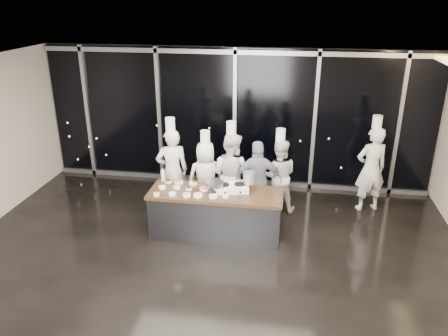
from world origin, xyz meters
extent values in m
plane|color=black|center=(0.00, 0.00, 0.00)|extent=(9.00, 9.00, 0.00)
cube|color=#BFB3A3|center=(0.00, 3.50, 1.60)|extent=(9.00, 0.02, 3.20)
cube|color=#BFB3A3|center=(0.00, -3.50, 1.60)|extent=(9.00, 0.02, 3.20)
cube|color=silver|center=(0.00, 0.00, 3.20)|extent=(9.00, 7.00, 0.02)
cube|color=black|center=(0.00, 3.44, 1.60)|extent=(8.90, 0.04, 3.18)
cube|color=#93969B|center=(0.00, 3.39, 3.10)|extent=(8.90, 0.08, 0.10)
cube|color=#93969B|center=(0.00, 3.39, 0.05)|extent=(8.90, 0.08, 0.10)
cube|color=#93969B|center=(-3.60, 3.39, 1.60)|extent=(0.08, 0.08, 3.20)
cube|color=#93969B|center=(-1.80, 3.39, 1.60)|extent=(0.08, 0.08, 3.20)
cube|color=#93969B|center=(0.00, 3.39, 1.60)|extent=(0.08, 0.08, 3.20)
cube|color=#93969B|center=(1.80, 3.39, 1.60)|extent=(0.08, 0.08, 3.20)
cube|color=#93969B|center=(3.60, 3.39, 1.60)|extent=(0.08, 0.08, 3.20)
cube|color=#323337|center=(0.00, 0.90, 0.42)|extent=(2.40, 0.80, 0.84)
cube|color=#482F1E|center=(0.00, 0.90, 0.87)|extent=(2.46, 0.86, 0.06)
cube|color=white|center=(0.28, 1.00, 0.96)|extent=(0.66, 0.49, 0.12)
cylinder|color=black|center=(0.14, 0.97, 1.03)|extent=(0.24, 0.24, 0.02)
cylinder|color=black|center=(0.42, 1.04, 1.03)|extent=(0.24, 0.24, 0.02)
cylinder|color=black|center=(0.19, 0.78, 0.95)|extent=(0.04, 0.03, 0.04)
cylinder|color=black|center=(0.46, 0.85, 0.95)|extent=(0.04, 0.03, 0.04)
cylinder|color=gray|center=(-0.02, 0.91, 1.07)|extent=(0.41, 0.41, 0.06)
cube|color=#4C2B14|center=(-0.31, 0.85, 1.07)|extent=(0.25, 0.09, 0.02)
cylinder|color=#B9B9BB|center=(0.59, 1.09, 1.15)|extent=(0.26, 0.26, 0.21)
cylinder|color=white|center=(-1.04, 0.59, 0.92)|extent=(0.11, 0.11, 0.04)
cylinder|color=orange|center=(-1.04, 0.59, 0.94)|extent=(0.09, 0.09, 0.01)
cylinder|color=white|center=(-1.02, 0.89, 0.92)|extent=(0.14, 0.14, 0.04)
cylinder|color=beige|center=(-1.02, 0.89, 0.94)|extent=(0.11, 0.11, 0.01)
cylinder|color=white|center=(-0.98, 1.17, 0.92)|extent=(0.13, 0.13, 0.04)
cylinder|color=black|center=(-0.98, 1.17, 0.94)|extent=(0.11, 0.11, 0.01)
cylinder|color=white|center=(-0.75, 0.65, 0.92)|extent=(0.13, 0.13, 0.04)
cylinder|color=silver|center=(-0.75, 0.65, 0.94)|extent=(0.10, 0.10, 0.01)
cylinder|color=white|center=(-0.75, 0.92, 0.92)|extent=(0.13, 0.13, 0.04)
cylinder|color=#E5B372|center=(-0.75, 0.92, 0.94)|extent=(0.10, 0.10, 0.01)
cylinder|color=white|center=(-0.77, 1.16, 0.92)|extent=(0.17, 0.17, 0.04)
cylinder|color=#906C48|center=(-0.77, 1.16, 0.94)|extent=(0.14, 0.14, 0.01)
cylinder|color=white|center=(-0.48, 0.64, 0.92)|extent=(0.15, 0.15, 0.04)
cylinder|color=#E1B65C|center=(-0.48, 0.64, 0.94)|extent=(0.12, 0.12, 0.01)
cylinder|color=white|center=(-0.52, 0.92, 0.92)|extent=(0.12, 0.12, 0.04)
cylinder|color=black|center=(-0.52, 0.92, 0.94)|extent=(0.10, 0.10, 0.01)
cylinder|color=white|center=(-0.49, 1.16, 0.92)|extent=(0.16, 0.16, 0.04)
cylinder|color=silver|center=(-0.49, 1.16, 0.94)|extent=(0.13, 0.13, 0.01)
cylinder|color=white|center=(-0.29, 0.67, 0.92)|extent=(0.17, 0.17, 0.04)
cylinder|color=tan|center=(-0.29, 0.67, 0.94)|extent=(0.14, 0.14, 0.01)
cylinder|color=white|center=(-0.23, 0.95, 0.92)|extent=(0.17, 0.17, 0.04)
cylinder|color=tan|center=(-0.23, 0.95, 0.94)|extent=(0.14, 0.14, 0.01)
cylinder|color=white|center=(-0.01, 0.67, 0.92)|extent=(0.15, 0.15, 0.04)
cylinder|color=beige|center=(-0.01, 0.67, 0.94)|extent=(0.13, 0.13, 0.01)
cylinder|color=white|center=(0.00, 0.99, 0.92)|extent=(0.12, 0.12, 0.04)
cylinder|color=#A08E49|center=(0.00, 0.99, 0.94)|extent=(0.10, 0.10, 0.01)
cylinder|color=white|center=(0.21, 0.71, 0.92)|extent=(0.11, 0.11, 0.04)
cylinder|color=#FFBB54|center=(0.21, 0.71, 0.94)|extent=(0.09, 0.09, 0.01)
cylinder|color=silver|center=(-1.10, 1.24, 1.00)|extent=(0.07, 0.07, 0.20)
cone|color=silver|center=(-1.10, 1.24, 1.14)|extent=(0.06, 0.06, 0.07)
imported|color=silver|center=(-1.06, 1.76, 0.90)|extent=(0.77, 0.65, 1.79)
cylinder|color=white|center=(-1.06, 1.76, 1.89)|extent=(0.25, 0.25, 0.26)
imported|color=silver|center=(-0.37, 1.80, 0.78)|extent=(0.88, 0.73, 1.55)
cylinder|color=white|center=(-0.37, 1.80, 1.65)|extent=(0.25, 0.25, 0.26)
imported|color=silver|center=(0.14, 1.85, 0.87)|extent=(1.03, 0.92, 1.75)
cylinder|color=white|center=(0.14, 1.85, 1.85)|extent=(0.25, 0.25, 0.26)
imported|color=#151F3B|center=(0.70, 1.71, 0.82)|extent=(1.03, 0.59, 1.65)
imported|color=silver|center=(1.10, 2.15, 0.78)|extent=(0.78, 0.62, 1.56)
cylinder|color=white|center=(1.10, 2.15, 1.66)|extent=(0.20, 0.20, 0.26)
imported|color=silver|center=(2.97, 2.48, 0.91)|extent=(0.77, 0.64, 1.82)
cylinder|color=white|center=(2.97, 2.48, 1.92)|extent=(0.24, 0.24, 0.26)
camera|label=1|loc=(1.31, -6.24, 4.31)|focal=35.00mm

